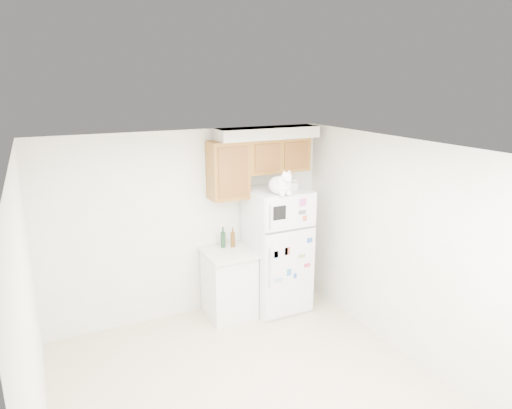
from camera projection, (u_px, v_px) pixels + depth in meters
ground_plane at (255, 398)px, 4.61m from camera, size 3.80×4.00×0.01m
room_shell at (255, 232)px, 4.43m from camera, size 3.84×4.04×2.52m
refrigerator at (277, 250)px, 6.25m from camera, size 0.76×0.78×1.70m
base_counter at (229, 283)px, 6.13m from camera, size 0.64×0.64×0.92m
cat at (282, 185)px, 5.73m from camera, size 0.33×0.49×0.34m
storage_box_back at (289, 182)px, 6.22m from camera, size 0.21×0.18×0.10m
storage_box_front at (291, 186)px, 6.03m from camera, size 0.16×0.12×0.09m
bottle_green at (223, 237)px, 6.11m from camera, size 0.07×0.07×0.29m
bottle_amber at (233, 237)px, 6.13m from camera, size 0.06×0.06×0.27m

